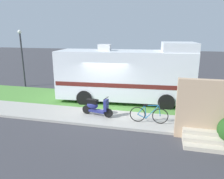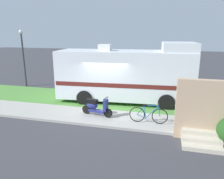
# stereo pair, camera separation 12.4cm
# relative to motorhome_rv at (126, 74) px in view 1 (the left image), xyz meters

# --- Properties ---
(ground_plane) EXTENTS (80.00, 80.00, 0.00)m
(ground_plane) POSITION_rel_motorhome_rv_xyz_m (-0.93, -1.73, -1.69)
(ground_plane) COLOR #38383D
(sidewalk) EXTENTS (24.00, 2.00, 0.12)m
(sidewalk) POSITION_rel_motorhome_rv_xyz_m (-0.93, -2.93, -1.63)
(sidewalk) COLOR #9E9B93
(sidewalk) RESTS_ON ground
(grass_strip) EXTENTS (24.00, 3.40, 0.08)m
(grass_strip) POSITION_rel_motorhome_rv_xyz_m (-0.93, -0.23, -1.65)
(grass_strip) COLOR #4C8438
(grass_strip) RESTS_ON ground
(motorhome_rv) EXTENTS (7.95, 2.90, 3.56)m
(motorhome_rv) POSITION_rel_motorhome_rv_xyz_m (0.00, 0.00, 0.00)
(motorhome_rv) COLOR silver
(motorhome_rv) RESTS_ON ground
(scooter) EXTENTS (1.63, 0.59, 0.97)m
(scooter) POSITION_rel_motorhome_rv_xyz_m (-0.97, -2.84, -1.11)
(scooter) COLOR black
(scooter) RESTS_ON ground
(bicycle) EXTENTS (1.73, 0.52, 0.91)m
(bicycle) POSITION_rel_motorhome_rv_xyz_m (1.61, -3.12, -1.18)
(bicycle) COLOR black
(bicycle) RESTS_ON ground
(pickup_truck_near) EXTENTS (5.25, 2.40, 1.81)m
(pickup_truck_near) POSITION_rel_motorhome_rv_xyz_m (-0.01, 4.48, -0.73)
(pickup_truck_near) COLOR silver
(pickup_truck_near) RESTS_ON ground
(porch_steps) EXTENTS (2.00, 1.26, 2.40)m
(porch_steps) POSITION_rel_motorhome_rv_xyz_m (3.71, -4.02, -0.72)
(porch_steps) COLOR #BCB29E
(porch_steps) RESTS_ON ground
(bottle_green) EXTENTS (0.07, 0.07, 0.25)m
(bottle_green) POSITION_rel_motorhome_rv_xyz_m (3.26, -3.24, -1.47)
(bottle_green) COLOR #B2B2B7
(bottle_green) RESTS_ON ground
(street_lamp_post) EXTENTS (0.28, 0.28, 4.25)m
(street_lamp_post) POSITION_rel_motorhome_rv_xyz_m (-8.26, 1.87, 0.89)
(street_lamp_post) COLOR #333338
(street_lamp_post) RESTS_ON ground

